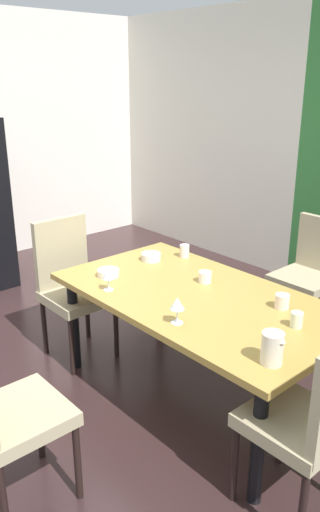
{
  "coord_description": "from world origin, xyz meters",
  "views": [
    {
      "loc": [
        2.61,
        -1.59,
        1.98
      ],
      "look_at": [
        0.27,
        0.47,
        0.85
      ],
      "focal_mm": 35.0,
      "sensor_mm": 36.0,
      "label": 1
    }
  ],
  "objects": [
    {
      "name": "dining_table",
      "position": [
        0.67,
        0.42,
        0.64
      ],
      "size": [
        1.82,
        1.0,
        0.72
      ],
      "color": "#B08A40",
      "rests_on": "ground_plane"
    },
    {
      "name": "cup_left",
      "position": [
        0.14,
        0.83,
        0.77
      ],
      "size": [
        0.07,
        0.07,
        0.09
      ],
      "primitive_type": "cylinder",
      "color": "silver",
      "rests_on": "dining_table"
    },
    {
      "name": "wine_glass_near_window",
      "position": [
        0.26,
        0.05,
        0.83
      ],
      "size": [
        0.07,
        0.07,
        0.15
      ],
      "color": "silver",
      "rests_on": "dining_table"
    },
    {
      "name": "serving_bowl_near_shelf",
      "position": [
        0.07,
        0.19,
        0.74
      ],
      "size": [
        0.15,
        0.15,
        0.05
      ],
      "primitive_type": "cylinder",
      "color": "white",
      "rests_on": "dining_table"
    },
    {
      "name": "chair_left_near",
      "position": [
        -0.34,
        0.14,
        0.57
      ],
      "size": [
        0.45,
        0.44,
        1.02
      ],
      "rotation": [
        0.0,
        0.0,
        -1.57
      ],
      "color": "tan",
      "rests_on": "ground_plane"
    },
    {
      "name": "ground_plane",
      "position": [
        0.0,
        0.0,
        -0.01
      ],
      "size": [
        5.68,
        5.38,
        0.02
      ],
      "primitive_type": "cube",
      "color": "#301F1F"
    },
    {
      "name": "serving_bowl_right",
      "position": [
        0.03,
        0.6,
        0.75
      ],
      "size": [
        0.14,
        0.14,
        0.05
      ],
      "primitive_type": "cylinder",
      "color": "silver",
      "rests_on": "dining_table"
    },
    {
      "name": "back_panel_interior",
      "position": [
        -1.49,
        2.64,
        1.33
      ],
      "size": [
        2.71,
        0.1,
        2.66
      ],
      "primitive_type": "cube",
      "color": "silver",
      "rests_on": "ground_plane"
    },
    {
      "name": "cup_corner",
      "position": [
        1.12,
        0.65,
        0.76
      ],
      "size": [
        0.08,
        0.08,
        0.08
      ],
      "primitive_type": "cylinder",
      "color": "#F2DAC6",
      "rests_on": "dining_table"
    },
    {
      "name": "pitcher_center",
      "position": [
        1.44,
        0.13,
        0.8
      ],
      "size": [
        0.12,
        0.11,
        0.16
      ],
      "color": "silver",
      "rests_on": "dining_table"
    },
    {
      "name": "wine_glass_south",
      "position": [
        0.86,
        0.07,
        0.83
      ],
      "size": [
        0.08,
        0.08,
        0.15
      ],
      "color": "silver",
      "rests_on": "dining_table"
    },
    {
      "name": "chair_head_far",
      "position": [
        0.65,
        1.73,
        0.54
      ],
      "size": [
        0.44,
        0.45,
        0.94
      ],
      "rotation": [
        0.0,
        0.0,
        3.14
      ],
      "color": "tan",
      "rests_on": "ground_plane"
    },
    {
      "name": "chair_right_near",
      "position": [
        1.67,
        0.14,
        0.55
      ],
      "size": [
        0.44,
        0.44,
        0.98
      ],
      "rotation": [
        0.0,
        0.0,
        1.57
      ],
      "color": "tan",
      "rests_on": "ground_plane"
    },
    {
      "name": "cup_east",
      "position": [
        1.31,
        0.52,
        0.76
      ],
      "size": [
        0.07,
        0.07,
        0.09
      ],
      "primitive_type": "cylinder",
      "color": "silver",
      "rests_on": "dining_table"
    },
    {
      "name": "cup_north",
      "position": [
        0.57,
        0.59,
        0.76
      ],
      "size": [
        0.08,
        0.08,
        0.07
      ],
      "primitive_type": "cylinder",
      "color": "white",
      "rests_on": "dining_table"
    }
  ]
}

